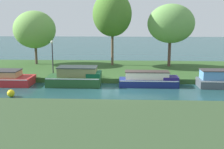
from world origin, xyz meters
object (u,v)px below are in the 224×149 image
object	(u,v)px
navy_barge	(149,80)
lamp_post	(52,53)
willow_tree_left	(35,30)
willow_tree_right	(171,24)
slate_dinghy	(224,80)
willow_tree_centre	(112,14)
forest_cruiser	(76,77)
channel_buoy	(11,93)
mooring_post_near	(100,74)
red_narrowboat	(4,78)

from	to	relation	value
navy_barge	lamp_post	xyz separation A→B (m)	(-8.07, 2.15, 1.73)
willow_tree_left	willow_tree_right	xyz separation A→B (m)	(13.90, -1.09, 0.65)
slate_dinghy	willow_tree_right	bearing A→B (deg)	115.36
willow_tree_centre	lamp_post	xyz separation A→B (m)	(-4.86, -5.17, -3.33)
lamp_post	forest_cruiser	bearing A→B (deg)	-41.93
navy_barge	willow_tree_centre	distance (m)	9.46
forest_cruiser	channel_buoy	bearing A→B (deg)	-137.41
willow_tree_centre	willow_tree_right	distance (m)	5.89
forest_cruiser	willow_tree_left	size ratio (longest dim) A/B	0.75
slate_dinghy	mooring_post_near	world-z (taller)	slate_dinghy
navy_barge	willow_tree_left	xyz separation A→B (m)	(-11.33, 7.85, 3.50)
willow_tree_right	lamp_post	size ratio (longest dim) A/B	2.09
willow_tree_right	slate_dinghy	bearing A→B (deg)	-64.64
willow_tree_right	willow_tree_left	bearing A→B (deg)	175.52
navy_barge	forest_cruiser	size ratio (longest dim) A/B	1.09
willow_tree_left	willow_tree_centre	world-z (taller)	willow_tree_centre
navy_barge	channel_buoy	bearing A→B (deg)	-159.62
willow_tree_right	mooring_post_near	distance (m)	9.44
navy_barge	willow_tree_right	bearing A→B (deg)	69.16
red_narrowboat	willow_tree_right	world-z (taller)	willow_tree_right
navy_barge	lamp_post	bearing A→B (deg)	165.08
willow_tree_left	willow_tree_centre	xyz separation A→B (m)	(8.12, -0.52, 1.56)
slate_dinghy	willow_tree_right	xyz separation A→B (m)	(-3.20, 6.76, 4.09)
willow_tree_centre	slate_dinghy	bearing A→B (deg)	-39.17
slate_dinghy	channel_buoy	bearing A→B (deg)	-166.98
slate_dinghy	willow_tree_right	size ratio (longest dim) A/B	0.67
willow_tree_centre	mooring_post_near	distance (m)	7.85
red_narrowboat	channel_buoy	bearing A→B (deg)	-60.68
forest_cruiser	slate_dinghy	size ratio (longest dim) A/B	1.01
willow_tree_left	forest_cruiser	bearing A→B (deg)	-54.24
navy_barge	slate_dinghy	bearing A→B (deg)	0.00
willow_tree_left	lamp_post	size ratio (longest dim) A/B	1.89
navy_barge	channel_buoy	world-z (taller)	navy_barge
forest_cruiser	navy_barge	bearing A→B (deg)	0.00
willow_tree_right	red_narrowboat	bearing A→B (deg)	-154.38
red_narrowboat	willow_tree_right	distance (m)	16.18
willow_tree_left	lamp_post	bearing A→B (deg)	-60.24
red_narrowboat	slate_dinghy	distance (m)	17.30
willow_tree_left	mooring_post_near	size ratio (longest dim) A/B	8.55
willow_tree_left	willow_tree_centre	distance (m)	8.28
red_narrowboat	channel_buoy	xyz separation A→B (m)	(1.99, -3.54, -0.25)
slate_dinghy	forest_cruiser	bearing A→B (deg)	-180.00
willow_tree_centre	channel_buoy	distance (m)	13.65
forest_cruiser	lamp_post	bearing A→B (deg)	138.07
willow_tree_left	channel_buoy	xyz separation A→B (m)	(1.80, -11.39, -3.77)
red_narrowboat	willow_tree_left	xyz separation A→B (m)	(0.19, 7.85, 3.52)
navy_barge	willow_tree_centre	size ratio (longest dim) A/B	0.61
willow_tree_centre	lamp_post	world-z (taller)	willow_tree_centre
willow_tree_left	channel_buoy	distance (m)	12.13
willow_tree_left	lamp_post	world-z (taller)	willow_tree_left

